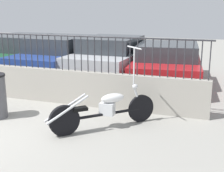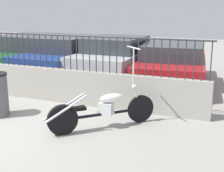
{
  "view_description": "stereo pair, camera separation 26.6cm",
  "coord_description": "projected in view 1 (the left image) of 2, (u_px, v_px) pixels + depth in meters",
  "views": [
    {
      "loc": [
        4.16,
        -3.98,
        2.28
      ],
      "look_at": [
        2.07,
        1.89,
        0.7
      ],
      "focal_mm": 50.0,
      "sensor_mm": 36.0,
      "label": 1
    },
    {
      "loc": [
        4.41,
        -3.89,
        2.28
      ],
      "look_at": [
        2.07,
        1.89,
        0.7
      ],
      "focal_mm": 50.0,
      "sensor_mm": 36.0,
      "label": 2
    }
  ],
  "objects": [
    {
      "name": "low_wall",
      "position": [
        42.0,
        84.0,
        7.75
      ],
      "size": [
        8.05,
        0.18,
        0.82
      ],
      "color": "#9E998E",
      "rests_on": "ground_plane"
    },
    {
      "name": "fence_railing",
      "position": [
        40.0,
        46.0,
        7.51
      ],
      "size": [
        8.05,
        0.04,
        0.83
      ],
      "color": "#2D2D33",
      "rests_on": "low_wall"
    },
    {
      "name": "motorcycle_black",
      "position": [
        101.0,
        109.0,
        5.93
      ],
      "size": [
        1.67,
        1.68,
        1.55
      ],
      "rotation": [
        0.0,
        0.0,
        0.79
      ],
      "color": "black",
      "rests_on": "ground_plane"
    },
    {
      "name": "car_green",
      "position": [
        23.0,
        53.0,
        11.26
      ],
      "size": [
        1.85,
        4.38,
        1.34
      ],
      "rotation": [
        0.0,
        0.0,
        1.55
      ],
      "color": "black",
      "rests_on": "ground_plane"
    },
    {
      "name": "car_blue",
      "position": [
        63.0,
        55.0,
        10.67
      ],
      "size": [
        1.92,
        4.46,
        1.34
      ],
      "rotation": [
        0.0,
        0.0,
        1.55
      ],
      "color": "black",
      "rests_on": "ground_plane"
    },
    {
      "name": "car_silver",
      "position": [
        113.0,
        58.0,
        10.04
      ],
      "size": [
        1.89,
        4.12,
        1.38
      ],
      "rotation": [
        0.0,
        0.0,
        1.55
      ],
      "color": "black",
      "rests_on": "ground_plane"
    },
    {
      "name": "car_red",
      "position": [
        167.0,
        63.0,
        9.46
      ],
      "size": [
        2.34,
        4.28,
        1.24
      ],
      "rotation": [
        0.0,
        0.0,
        1.68
      ],
      "color": "black",
      "rests_on": "ground_plane"
    }
  ]
}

